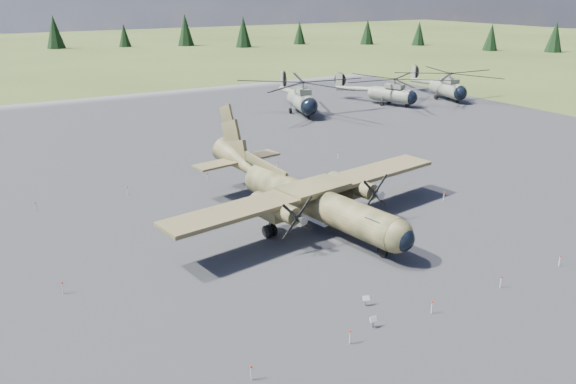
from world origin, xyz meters
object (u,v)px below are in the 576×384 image
helicopter_mid (392,86)px  helicopter_far (448,80)px  helicopter_near (302,91)px  transport_plane (305,193)px

helicopter_mid → helicopter_far: helicopter_far is taller
helicopter_far → helicopter_near: bearing=-174.6°
transport_plane → helicopter_far: 60.71m
transport_plane → helicopter_mid: transport_plane is taller
helicopter_near → helicopter_mid: size_ratio=1.12×
transport_plane → helicopter_near: bearing=49.9°
transport_plane → helicopter_mid: 52.32m
helicopter_near → helicopter_mid: bearing=10.5°
helicopter_near → helicopter_far: size_ratio=1.09×
helicopter_mid → helicopter_far: (11.52, -1.14, 0.20)m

